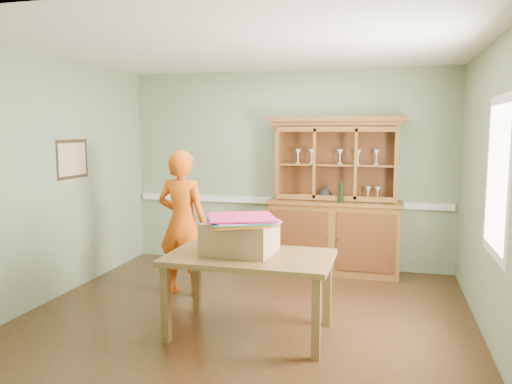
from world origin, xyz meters
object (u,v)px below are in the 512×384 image
(dining_table, at_px, (250,264))
(person, at_px, (183,223))
(china_hutch, at_px, (335,218))
(cardboard_box, at_px, (240,237))

(dining_table, distance_m, person, 1.40)
(china_hutch, distance_m, cardboard_box, 2.31)
(dining_table, xyz_separation_m, person, (-1.05, 0.91, 0.17))
(dining_table, bearing_deg, cardboard_box, 151.51)
(dining_table, xyz_separation_m, cardboard_box, (-0.11, 0.06, 0.24))
(china_hutch, xyz_separation_m, person, (-1.59, -1.36, 0.11))
(dining_table, distance_m, cardboard_box, 0.27)
(china_hutch, distance_m, person, 2.09)
(china_hutch, bearing_deg, person, -139.57)
(cardboard_box, relative_size, person, 0.38)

